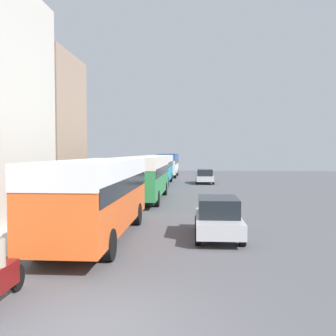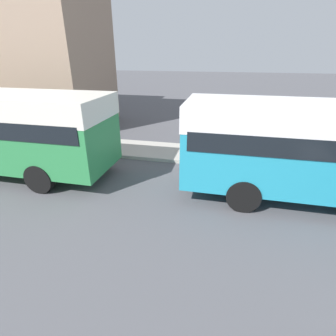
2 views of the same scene
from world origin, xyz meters
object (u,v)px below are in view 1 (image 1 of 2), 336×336
at_px(car_crossing, 205,176).
at_px(bus_following, 145,172).
at_px(pedestrian_walking_away, 142,169).
at_px(bus_third_in_line, 158,165).
at_px(bus_rear, 168,162).
at_px(car_far_curb, 218,217).
at_px(pedestrian_near_curb, 135,171).
at_px(bus_lead, 97,188).

bearing_deg(car_crossing, bus_following, -107.96).
bearing_deg(pedestrian_walking_away, bus_following, -81.63).
height_order(bus_third_in_line, car_crossing, bus_third_in_line).
relative_size(bus_rear, pedestrian_walking_away, 5.11).
distance_m(car_far_curb, pedestrian_near_curb, 31.59).
distance_m(bus_lead, bus_rear, 36.21).
bearing_deg(car_far_curb, bus_following, 111.47).
bearing_deg(bus_rear, car_crossing, -65.45).
xyz_separation_m(bus_following, car_crossing, (4.58, 14.14, -1.20)).
relative_size(bus_lead, pedestrian_near_curb, 5.24).
bearing_deg(bus_lead, bus_following, 88.69).
distance_m(bus_lead, pedestrian_walking_away, 37.19).
relative_size(bus_rear, pedestrian_near_curb, 5.26).
xyz_separation_m(bus_following, bus_third_in_line, (-0.31, 12.80, -0.01)).
bearing_deg(bus_following, bus_rear, 90.35).
bearing_deg(bus_lead, pedestrian_walking_away, 95.33).
xyz_separation_m(car_crossing, car_far_curb, (-0.18, -25.32, 0.03)).
relative_size(bus_lead, pedestrian_walking_away, 5.08).
bearing_deg(pedestrian_near_curb, car_far_curb, -75.00).
relative_size(bus_third_in_line, bus_rear, 1.08).
relative_size(bus_lead, car_crossing, 2.22).
bearing_deg(pedestrian_near_curb, bus_rear, 54.93).
bearing_deg(bus_third_in_line, bus_following, -88.62).
relative_size(bus_third_in_line, car_far_curb, 2.47).
distance_m(car_crossing, pedestrian_walking_away, 13.92).
bearing_deg(pedestrian_near_curb, bus_lead, -83.55).
bearing_deg(bus_third_in_line, car_far_curb, -78.89).
relative_size(car_far_curb, pedestrian_near_curb, 2.29).
bearing_deg(bus_rear, pedestrian_walking_away, 167.26).
bearing_deg(bus_third_in_line, pedestrian_near_curb, 117.96).
bearing_deg(pedestrian_walking_away, bus_lead, -84.67).
height_order(bus_lead, pedestrian_near_curb, bus_lead).
height_order(bus_following, bus_third_in_line, bus_following).
bearing_deg(bus_third_in_line, car_crossing, 15.33).
bearing_deg(pedestrian_walking_away, car_crossing, -53.36).
height_order(bus_lead, bus_third_in_line, bus_lead).
height_order(bus_third_in_line, bus_rear, bus_rear).
bearing_deg(pedestrian_walking_away, bus_third_in_line, -74.74).
relative_size(bus_third_in_line, car_crossing, 2.40).
height_order(bus_third_in_line, car_far_curb, bus_third_in_line).
distance_m(bus_following, bus_third_in_line, 12.80).
xyz_separation_m(bus_third_in_line, car_crossing, (4.89, 1.34, -1.18)).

